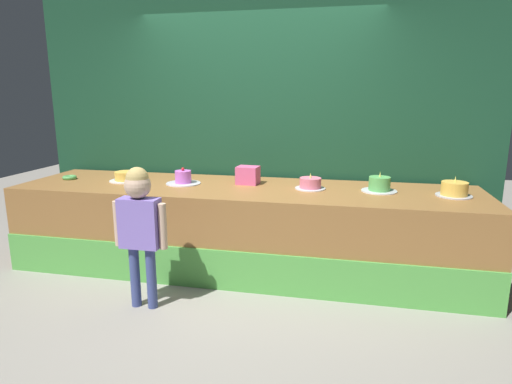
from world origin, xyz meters
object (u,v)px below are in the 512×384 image
object	(u,v)px
pink_box	(248,175)
cake_center	(310,184)
cake_left	(183,179)
cake_right	(379,185)
cake_far_left	(126,177)
donut	(70,177)
cake_far_right	(454,189)
child_figure	(140,219)

from	to	relation	value
pink_box	cake_center	xyz separation A→B (m)	(0.62, -0.10, -0.04)
cake_left	cake_right	xyz separation A→B (m)	(1.87, 0.06, 0.01)
cake_far_left	cake_center	bearing A→B (deg)	0.82
pink_box	cake_right	xyz separation A→B (m)	(1.25, -0.08, -0.03)
donut	cake_far_right	size ratio (longest dim) A/B	0.47
donut	cake_center	distance (m)	2.49
donut	cake_left	xyz separation A→B (m)	(1.25, 0.03, 0.03)
child_figure	cake_center	distance (m)	1.59
pink_box	cake_left	distance (m)	0.64
child_figure	pink_box	world-z (taller)	child_figure
donut	cake_center	size ratio (longest dim) A/B	0.50
cake_center	cake_far_left	bearing A→B (deg)	-179.18
cake_far_left	cake_far_right	bearing A→B (deg)	-0.06
cake_center	cake_right	world-z (taller)	cake_right
pink_box	donut	distance (m)	1.88
pink_box	cake_far_right	xyz separation A→B (m)	(1.87, -0.13, -0.03)
donut	cake_left	size ratio (longest dim) A/B	0.42
cake_far_right	pink_box	bearing A→B (deg)	175.90
cake_far_left	cake_right	xyz separation A→B (m)	(2.49, 0.05, 0.02)
donut	cake_far_left	world-z (taller)	cake_far_left
cake_left	cake_right	bearing A→B (deg)	1.79
cake_left	cake_far_right	xyz separation A→B (m)	(2.49, 0.00, 0.01)
cake_far_left	cake_left	world-z (taller)	cake_left
cake_right	cake_far_right	xyz separation A→B (m)	(0.62, -0.05, -0.00)
donut	cake_far_left	distance (m)	0.62
child_figure	donut	distance (m)	1.60
cake_right	cake_far_right	size ratio (longest dim) A/B	1.05
cake_left	cake_center	xyz separation A→B (m)	(1.25, 0.03, -0.00)
cake_center	cake_far_right	size ratio (longest dim) A/B	0.93
cake_far_left	cake_center	size ratio (longest dim) A/B	1.17
pink_box	cake_left	size ratio (longest dim) A/B	0.61
child_figure	pink_box	xyz separation A→B (m)	(0.59, 1.13, 0.16)
cake_far_left	cake_right	distance (m)	2.49
pink_box	cake_right	distance (m)	1.25
child_figure	donut	world-z (taller)	child_figure
cake_far_left	cake_center	distance (m)	1.87
child_figure	donut	size ratio (longest dim) A/B	8.02
donut	cake_right	world-z (taller)	cake_right
pink_box	cake_far_left	size ratio (longest dim) A/B	0.63
cake_right	pink_box	bearing A→B (deg)	176.32
child_figure	cake_center	bearing A→B (deg)	40.30
cake_center	child_figure	bearing A→B (deg)	-139.70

